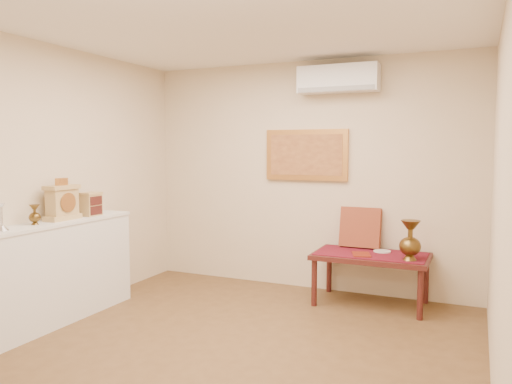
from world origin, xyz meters
The scene contains 18 objects.
floor centered at (0.00, 0.00, 0.00)m, with size 4.50×4.50×0.00m, color brown.
ceiling centered at (0.00, 0.00, 2.70)m, with size 4.50×4.50×0.00m, color white.
wall_back centered at (0.00, 2.25, 1.35)m, with size 4.00×0.02×2.70m, color beige.
wall_left centered at (-2.00, 0.00, 1.35)m, with size 0.02×4.50×2.70m, color beige.
wall_right centered at (2.00, 0.00, 1.35)m, with size 0.02×4.50×2.70m, color beige.
candlestick centered at (-1.82, -0.46, 1.10)m, with size 0.11×0.11×0.23m, color silver, non-canonical shape.
brass_urn_small centered at (-1.83, -0.11, 1.10)m, with size 0.11×0.11×0.24m, color brown, non-canonical shape.
table_cloth centered at (0.85, 1.88, 0.55)m, with size 1.14×0.59×0.01m, color maroon.
brass_urn_tall centered at (1.27, 1.72, 0.80)m, with size 0.22×0.22×0.49m, color brown, non-canonical shape.
plate centered at (0.94, 2.01, 0.56)m, with size 0.19×0.19×0.01m, color silver.
menu centered at (0.77, 1.76, 0.56)m, with size 0.18×0.25×0.01m, color maroon.
cushion centered at (0.67, 2.16, 0.78)m, with size 0.45×0.10×0.45m, color maroon.
display_ledge centered at (-1.82, 0.00, 0.49)m, with size 0.37×2.02×0.98m.
mantel_clock centered at (-1.83, 0.23, 1.15)m, with size 0.17×0.36×0.41m.
wooden_chest centered at (-1.80, 0.57, 1.10)m, with size 0.16×0.21×0.24m.
low_table centered at (0.85, 1.88, 0.48)m, with size 1.20×0.70×0.55m.
painting centered at (0.00, 2.22, 1.60)m, with size 1.00×0.06×0.60m.
ac_unit centered at (0.40, 2.12, 2.45)m, with size 0.90×0.25×0.30m.
Camera 1 is at (1.86, -3.41, 1.68)m, focal length 35.00 mm.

